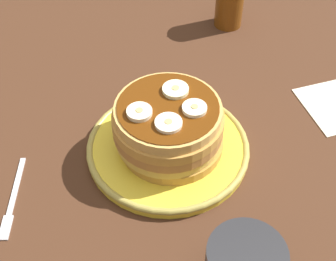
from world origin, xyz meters
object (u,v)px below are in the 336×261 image
banana_slice_1 (139,112)px  plate (168,147)px  banana_slice_2 (194,109)px  fork (12,201)px  banana_slice_0 (175,90)px  banana_slice_3 (166,123)px  pancake_stack (170,126)px

banana_slice_1 → plate: bearing=109.0°
banana_slice_2 → fork: size_ratio=0.25×
banana_slice_1 → banana_slice_0: bearing=131.9°
banana_slice_2 → plate: bearing=-100.7°
plate → banana_slice_1: banana_slice_1 is taller
plate → banana_slice_2: size_ratio=7.09×
banana_slice_3 → fork: banana_slice_3 is taller
plate → banana_slice_2: bearing=79.3°
pancake_stack → banana_slice_1: bearing=-71.7°
plate → pancake_stack: bearing=97.6°
plate → banana_slice_3: size_ratio=6.60×
banana_slice_0 → fork: 25.87cm
pancake_stack → banana_slice_0: (-2.93, 0.78, 3.97)cm
plate → fork: size_ratio=1.77×
banana_slice_0 → pancake_stack: bearing=-14.9°
pancake_stack → banana_slice_3: bearing=-9.6°
plate → banana_slice_0: (-2.97, 1.05, 8.22)cm
plate → banana_slice_2: (0.64, 3.39, 8.20)cm
plate → banana_slice_0: 8.80cm
banana_slice_0 → banana_slice_2: bearing=32.9°
plate → banana_slice_3: 8.82cm
plate → pancake_stack: size_ratio=1.48×
fork → plate: bearing=112.3°
banana_slice_1 → banana_slice_2: 7.08cm
banana_slice_1 → banana_slice_2: (-0.63, 7.05, -0.04)cm
banana_slice_2 → banana_slice_0: bearing=-147.1°
pancake_stack → plate: bearing=-82.4°
pancake_stack → banana_slice_3: banana_slice_3 is taller
plate → banana_slice_1: 9.11cm
banana_slice_1 → banana_slice_2: bearing=95.1°
fork → banana_slice_2: bearing=108.0°
banana_slice_1 → fork: 20.27cm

